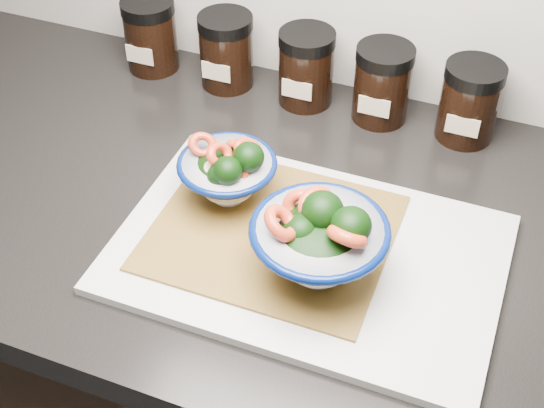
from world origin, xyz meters
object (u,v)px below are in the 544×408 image
at_px(spice_jar_a, 151,35).
at_px(spice_jar_d, 382,84).
at_px(spice_jar_b, 226,51).
at_px(spice_jar_e, 469,102).
at_px(bowl_right, 319,241).
at_px(bowl_left, 229,172).
at_px(cutting_board, 308,254).
at_px(spice_jar_c, 306,68).

xyz_separation_m(spice_jar_a, spice_jar_d, (0.37, 0.00, 0.00)).
height_order(spice_jar_b, spice_jar_e, same).
height_order(bowl_right, spice_jar_b, bowl_right).
relative_size(bowl_left, spice_jar_b, 1.09).
distance_m(cutting_board, spice_jar_e, 0.33).
relative_size(cutting_board, spice_jar_e, 3.98).
distance_m(bowl_left, spice_jar_b, 0.28).
bearing_deg(bowl_left, spice_jar_b, 114.45).
bearing_deg(cutting_board, spice_jar_b, 128.02).
distance_m(bowl_right, spice_jar_e, 0.35).
xyz_separation_m(bowl_right, spice_jar_d, (-0.02, 0.33, -0.01)).
distance_m(cutting_board, bowl_right, 0.07).
bearing_deg(bowl_right, bowl_left, 151.03).
bearing_deg(bowl_left, spice_jar_d, 63.98).
xyz_separation_m(cutting_board, spice_jar_c, (-0.11, 0.30, 0.05)).
relative_size(bowl_right, spice_jar_a, 1.37).
bearing_deg(spice_jar_e, spice_jar_c, 180.00).
xyz_separation_m(cutting_board, spice_jar_e, (0.13, 0.30, 0.05)).
height_order(cutting_board, spice_jar_b, spice_jar_b).
xyz_separation_m(bowl_left, spice_jar_d, (0.12, 0.25, 0.00)).
relative_size(spice_jar_c, spice_jar_e, 1.00).
distance_m(spice_jar_b, spice_jar_e, 0.36).
relative_size(bowl_left, spice_jar_a, 1.09).
xyz_separation_m(cutting_board, spice_jar_b, (-0.24, 0.30, 0.05)).
relative_size(bowl_right, spice_jar_d, 1.37).
height_order(spice_jar_d, spice_jar_e, same).
bearing_deg(spice_jar_c, spice_jar_e, 0.00).
xyz_separation_m(cutting_board, spice_jar_a, (-0.36, 0.30, 0.05)).
xyz_separation_m(bowl_right, spice_jar_c, (-0.13, 0.33, -0.01)).
height_order(bowl_right, spice_jar_e, bowl_right).
height_order(cutting_board, spice_jar_d, spice_jar_d).
height_order(spice_jar_b, spice_jar_d, same).
relative_size(spice_jar_a, spice_jar_d, 1.00).
xyz_separation_m(bowl_left, bowl_right, (0.14, -0.08, 0.01)).
bearing_deg(cutting_board, spice_jar_a, 140.22).
bearing_deg(spice_jar_d, cutting_board, -90.58).
bearing_deg(cutting_board, spice_jar_e, 67.48).
relative_size(spice_jar_b, spice_jar_e, 1.00).
relative_size(spice_jar_d, spice_jar_e, 1.00).
bearing_deg(spice_jar_d, spice_jar_c, 180.00).
distance_m(bowl_right, spice_jar_c, 0.36).
relative_size(spice_jar_c, spice_jar_d, 1.00).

